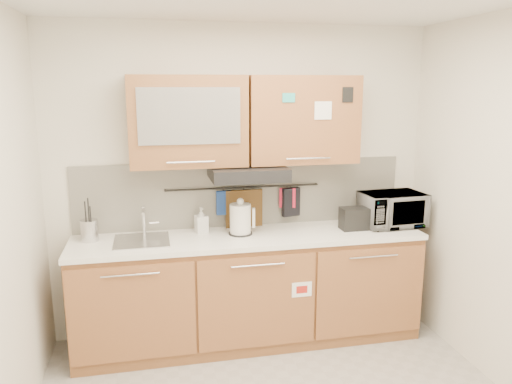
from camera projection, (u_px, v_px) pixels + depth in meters
name	position (u px, v px, depth m)	size (l,w,h in m)	color
wall_back	(242.00, 182.00, 4.24)	(3.20, 3.20, 0.00)	silver
base_cabinet	(250.00, 294.00, 4.13)	(2.80, 0.64, 0.88)	#925A33
countertop	(250.00, 237.00, 4.03)	(2.82, 0.62, 0.04)	white
backsplash	(243.00, 193.00, 4.25)	(2.80, 0.02, 0.56)	silver
upper_cabinets	(245.00, 120.00, 3.96)	(1.82, 0.37, 0.70)	#925A33
range_hood	(248.00, 173.00, 3.98)	(0.60, 0.46, 0.10)	black
sink	(142.00, 240.00, 3.87)	(0.42, 0.40, 0.26)	silver
utensil_rail	(243.00, 187.00, 4.20)	(0.02, 0.02, 1.30)	black
utensil_crock	(90.00, 230.00, 3.85)	(0.18, 0.18, 0.34)	#B9B8BD
kettle	(241.00, 220.00, 4.02)	(0.22, 0.19, 0.30)	silver
toaster	(355.00, 218.00, 4.17)	(0.24, 0.15, 0.18)	black
microwave	(392.00, 209.00, 4.27)	(0.52, 0.35, 0.29)	#999999
soap_bottle	(201.00, 220.00, 4.07)	(0.09, 0.10, 0.21)	#999999
cutting_board	(244.00, 213.00, 4.23)	(0.32, 0.02, 0.39)	brown
oven_mitt	(224.00, 203.00, 4.18)	(0.12, 0.03, 0.20)	navy
dark_pouch	(291.00, 202.00, 4.30)	(0.16, 0.04, 0.25)	black
pot_holder	(287.00, 198.00, 4.29)	(0.14, 0.02, 0.17)	red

